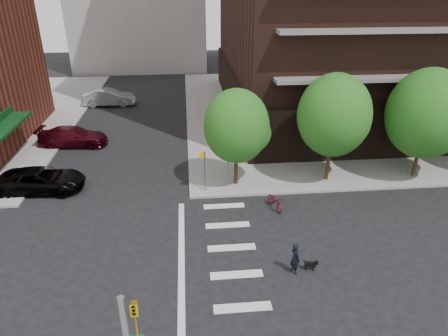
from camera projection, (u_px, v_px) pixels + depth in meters
ground at (170, 279)px, 17.87m from camera, size 120.00×120.00×0.00m
sidewalk_ne at (378, 108)px, 40.64m from camera, size 39.00×33.00×0.15m
crosswalk at (219, 276)px, 18.06m from camera, size 3.85×13.00×0.01m
tree_a at (237, 126)px, 24.06m from camera, size 4.00×4.00×5.90m
tree_b at (334, 115)px, 24.36m from camera, size 4.50×4.50×6.65m
tree_c at (427, 114)px, 24.91m from camera, size 5.00×5.00×6.80m
pedestrian_signal at (210, 164)px, 24.35m from camera, size 2.18×0.67×2.60m
parked_car_black at (41, 180)px, 24.90m from camera, size 2.74×5.41×1.47m
parked_car_maroon at (73, 137)px, 31.49m from camera, size 2.45×5.40×1.54m
parked_car_silver at (109, 97)px, 41.14m from camera, size 1.88×5.28×1.73m
scooter at (275, 201)px, 23.12m from camera, size 1.01×1.82×0.91m
dog_walker at (295, 258)px, 17.97m from camera, size 0.66×0.54×1.55m
dog at (311, 264)px, 18.29m from camera, size 0.62×0.28×0.52m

